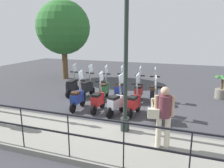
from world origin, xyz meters
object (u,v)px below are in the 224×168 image
at_px(pedestrian_with_bag, 163,113).
at_px(scooter_far_0, 154,92).
at_px(scooter_far_5, 72,86).
at_px(scooter_near_1, 134,103).
at_px(potted_palm, 222,89).
at_px(scooter_far_2, 120,89).
at_px(scooter_far_4, 87,87).
at_px(scooter_far_1, 139,91).
at_px(scooter_near_0, 156,107).
at_px(scooter_near_4, 78,98).
at_px(tree_large, 63,28).
at_px(scooter_near_2, 116,103).
at_px(scooter_far_3, 104,89).
at_px(scooter_near_3, 98,100).
at_px(lamp_post_near, 126,61).

height_order(pedestrian_with_bag, scooter_far_0, pedestrian_with_bag).
bearing_deg(scooter_far_5, scooter_near_1, -114.56).
height_order(potted_palm, scooter_far_2, scooter_far_2).
bearing_deg(scooter_far_4, scooter_far_1, -78.50).
distance_m(pedestrian_with_bag, scooter_far_4, 5.56).
height_order(scooter_far_0, scooter_far_5, same).
distance_m(scooter_near_0, scooter_near_4, 3.11).
xyz_separation_m(tree_large, scooter_near_2, (-5.23, -5.36, -2.85)).
bearing_deg(scooter_far_5, scooter_far_0, -88.40).
distance_m(scooter_far_3, scooter_far_5, 1.67).
bearing_deg(scooter_near_4, scooter_far_3, -16.13).
bearing_deg(scooter_far_3, scooter_far_4, 86.17).
distance_m(tree_large, potted_palm, 9.88).
distance_m(pedestrian_with_bag, scooter_near_3, 3.53).
distance_m(scooter_near_0, scooter_far_5, 4.63).
bearing_deg(scooter_near_3, scooter_far_5, 52.84).
relative_size(scooter_near_0, scooter_far_1, 1.00).
bearing_deg(lamp_post_near, potted_palm, -31.73).
relative_size(scooter_near_4, scooter_far_5, 1.00).
distance_m(scooter_far_0, scooter_far_5, 3.94).
distance_m(scooter_far_3, scooter_far_4, 0.87).
relative_size(tree_large, scooter_far_1, 3.29).
bearing_deg(scooter_far_5, scooter_far_3, -89.22).
relative_size(lamp_post_near, scooter_far_3, 3.03).
distance_m(scooter_near_0, scooter_far_2, 2.78).
height_order(scooter_near_2, scooter_far_4, same).
bearing_deg(scooter_far_0, lamp_post_near, 168.79).
height_order(tree_large, scooter_far_1, tree_large).
height_order(scooter_near_3, scooter_far_0, same).
height_order(scooter_far_1, scooter_far_2, same).
bearing_deg(scooter_far_1, scooter_far_5, 88.63).
bearing_deg(scooter_near_3, lamp_post_near, -134.46).
xyz_separation_m(scooter_near_1, scooter_far_0, (1.69, -0.46, 0.00)).
xyz_separation_m(pedestrian_with_bag, scooter_near_0, (2.10, 0.47, -0.60)).
relative_size(tree_large, scooter_near_4, 3.29).
distance_m(pedestrian_with_bag, scooter_far_5, 6.14).
xyz_separation_m(lamp_post_near, scooter_near_2, (1.48, 0.77, -1.75)).
xyz_separation_m(lamp_post_near, scooter_near_3, (1.58, 1.55, -1.75)).
relative_size(scooter_near_0, scooter_far_0, 1.00).
bearing_deg(scooter_far_0, tree_large, 56.86).
distance_m(scooter_near_0, scooter_near_2, 1.46).
height_order(tree_large, scooter_far_2, tree_large).
relative_size(potted_palm, scooter_far_0, 0.69).
distance_m(scooter_far_0, scooter_far_1, 0.67).
xyz_separation_m(potted_palm, scooter_near_1, (-3.46, 3.33, 0.04)).
height_order(tree_large, scooter_near_1, tree_large).
bearing_deg(scooter_far_4, lamp_post_near, -130.99).
xyz_separation_m(scooter_near_3, scooter_far_2, (1.89, -0.29, 0.00)).
distance_m(scooter_near_1, scooter_near_2, 0.66).
distance_m(potted_palm, scooter_far_1, 3.96).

